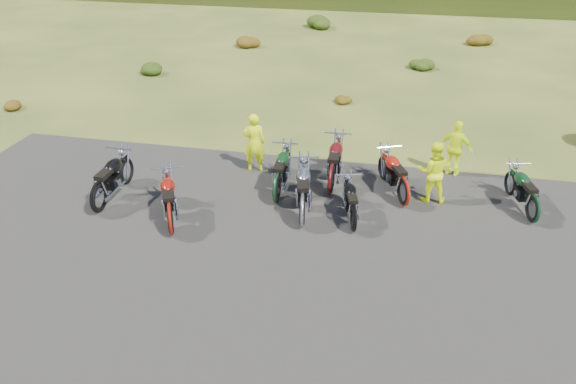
% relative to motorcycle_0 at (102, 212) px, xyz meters
% --- Properties ---
extents(ground, '(300.00, 300.00, 0.00)m').
position_rel_motorcycle_0_xyz_m(ground, '(5.21, 0.20, 0.00)').
color(ground, '#334316').
rests_on(ground, ground).
extents(gravel_pad, '(20.00, 12.00, 0.04)m').
position_rel_motorcycle_0_xyz_m(gravel_pad, '(5.21, -1.80, 0.00)').
color(gravel_pad, black).
rests_on(gravel_pad, ground).
extents(shrub_0, '(0.77, 0.77, 0.45)m').
position_rel_motorcycle_0_xyz_m(shrub_0, '(-6.79, 6.20, 0.23)').
color(shrub_0, '#5D300B').
rests_on(shrub_0, ground).
extents(shrub_1, '(1.03, 1.03, 0.61)m').
position_rel_motorcycle_0_xyz_m(shrub_1, '(-3.89, 11.50, 0.31)').
color(shrub_1, '#23370D').
rests_on(shrub_1, ground).
extents(shrub_2, '(1.30, 1.30, 0.77)m').
position_rel_motorcycle_0_xyz_m(shrub_2, '(-0.99, 16.80, 0.38)').
color(shrub_2, '#5D300B').
rests_on(shrub_2, ground).
extents(shrub_3, '(1.56, 1.56, 0.92)m').
position_rel_motorcycle_0_xyz_m(shrub_3, '(1.91, 22.10, 0.46)').
color(shrub_3, '#23370D').
rests_on(shrub_3, ground).
extents(shrub_4, '(0.77, 0.77, 0.45)m').
position_rel_motorcycle_0_xyz_m(shrub_4, '(4.81, 9.40, 0.23)').
color(shrub_4, '#5D300B').
rests_on(shrub_4, ground).
extents(shrub_5, '(1.03, 1.03, 0.61)m').
position_rel_motorcycle_0_xyz_m(shrub_5, '(7.71, 14.70, 0.31)').
color(shrub_5, '#23370D').
rests_on(shrub_5, ground).
extents(shrub_6, '(1.30, 1.30, 0.77)m').
position_rel_motorcycle_0_xyz_m(shrub_6, '(10.61, 20.00, 0.38)').
color(shrub_6, '#5D300B').
rests_on(shrub_6, ground).
extents(motorcycle_0, '(0.79, 2.29, 1.19)m').
position_rel_motorcycle_0_xyz_m(motorcycle_0, '(0.00, 0.00, 0.00)').
color(motorcycle_0, black).
rests_on(motorcycle_0, ground).
extents(motorcycle_1, '(1.58, 2.32, 1.16)m').
position_rel_motorcycle_0_xyz_m(motorcycle_1, '(2.12, -0.59, 0.00)').
color(motorcycle_1, maroon).
rests_on(motorcycle_1, ground).
extents(motorcycle_2, '(0.82, 2.22, 1.15)m').
position_rel_motorcycle_0_xyz_m(motorcycle_2, '(4.18, 1.42, 0.00)').
color(motorcycle_2, black).
rests_on(motorcycle_2, ground).
extents(motorcycle_3, '(1.16, 2.44, 1.23)m').
position_rel_motorcycle_0_xyz_m(motorcycle_3, '(5.03, 0.42, 0.00)').
color(motorcycle_3, '#9A999E').
rests_on(motorcycle_3, ground).
extents(motorcycle_4, '(0.82, 2.35, 1.22)m').
position_rel_motorcycle_0_xyz_m(motorcycle_4, '(5.47, 2.15, 0.00)').
color(motorcycle_4, '#490C0E').
rests_on(motorcycle_4, ground).
extents(motorcycle_5, '(1.06, 1.96, 0.98)m').
position_rel_motorcycle_0_xyz_m(motorcycle_5, '(6.25, 0.43, 0.00)').
color(motorcycle_5, black).
rests_on(motorcycle_5, ground).
extents(motorcycle_6, '(1.52, 2.27, 1.13)m').
position_rel_motorcycle_0_xyz_m(motorcycle_6, '(7.34, 1.92, 0.00)').
color(motorcycle_6, '#9D170B').
rests_on(motorcycle_6, ground).
extents(motorcycle_7, '(1.16, 2.12, 1.05)m').
position_rel_motorcycle_0_xyz_m(motorcycle_7, '(10.40, 1.75, 0.00)').
color(motorcycle_7, black).
rests_on(motorcycle_7, ground).
extents(person_middle, '(0.71, 0.55, 1.72)m').
position_rel_motorcycle_0_xyz_m(person_middle, '(3.15, 3.07, 0.86)').
color(person_middle, '#DCF10C').
rests_on(person_middle, ground).
extents(person_right_a, '(0.84, 0.68, 1.63)m').
position_rel_motorcycle_0_xyz_m(person_right_a, '(8.02, 2.33, 0.82)').
color(person_right_a, '#DCF10C').
rests_on(person_right_a, ground).
extents(person_right_b, '(1.01, 0.72, 1.58)m').
position_rel_motorcycle_0_xyz_m(person_right_b, '(8.66, 4.01, 0.79)').
color(person_right_b, '#DCF10C').
rests_on(person_right_b, ground).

